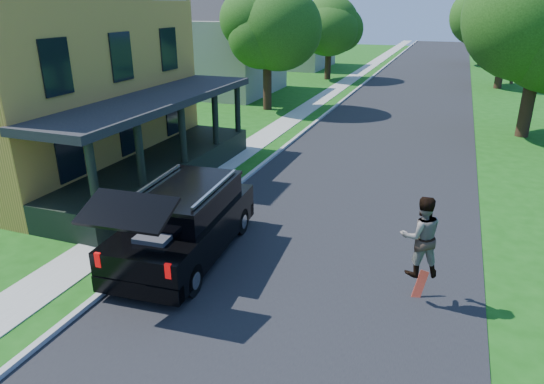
% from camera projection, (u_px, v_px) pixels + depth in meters
% --- Properties ---
extents(ground, '(140.00, 140.00, 0.00)m').
position_uv_depth(ground, '(284.00, 314.00, 10.22)').
color(ground, '#154E0F').
rests_on(ground, ground).
extents(street, '(8.00, 120.00, 0.02)m').
position_uv_depth(street, '(399.00, 117.00, 27.66)').
color(street, black).
rests_on(street, ground).
extents(curb, '(0.15, 120.00, 0.12)m').
position_uv_depth(curb, '(330.00, 112.00, 28.98)').
color(curb, '#A6A6A1').
rests_on(curb, ground).
extents(sidewalk, '(1.30, 120.00, 0.03)m').
position_uv_depth(sidewalk, '(305.00, 110.00, 29.48)').
color(sidewalk, gray).
rests_on(sidewalk, ground).
extents(front_walk, '(6.50, 1.20, 0.03)m').
position_uv_depth(front_walk, '(101.00, 174.00, 18.55)').
color(front_walk, gray).
rests_on(front_walk, ground).
extents(main_house, '(15.56, 15.56, 10.10)m').
position_uv_depth(main_house, '(10.00, 37.00, 17.81)').
color(main_house, gold).
rests_on(main_house, ground).
extents(neighbor_house_mid, '(12.78, 12.78, 8.30)m').
position_uv_depth(neighbor_house_mid, '(215.00, 32.00, 34.00)').
color(neighbor_house_mid, gray).
rests_on(neighbor_house_mid, ground).
extents(neighbor_house_far, '(12.78, 12.78, 8.30)m').
position_uv_depth(neighbor_house_far, '(288.00, 23.00, 47.95)').
color(neighbor_house_far, gray).
rests_on(neighbor_house_far, ground).
extents(black_suv, '(2.41, 5.47, 2.49)m').
position_uv_depth(black_suv, '(184.00, 222.00, 12.22)').
color(black_suv, black).
rests_on(black_suv, ground).
extents(skateboarder, '(1.06, 0.95, 1.79)m').
position_uv_depth(skateboarder, '(421.00, 236.00, 10.15)').
color(skateboarder, black).
rests_on(skateboarder, ground).
extents(skateboard, '(0.33, 0.32, 0.72)m').
position_uv_depth(skateboard, '(419.00, 287.00, 10.76)').
color(skateboard, '#B0260F').
rests_on(skateboard, ground).
extents(tree_left_mid, '(5.80, 5.98, 7.51)m').
position_uv_depth(tree_left_mid, '(267.00, 24.00, 27.93)').
color(tree_left_mid, black).
rests_on(tree_left_mid, ground).
extents(tree_left_far, '(4.73, 4.57, 7.29)m').
position_uv_depth(tree_left_far, '(329.00, 19.00, 39.51)').
color(tree_left_far, black).
rests_on(tree_left_far, ground).
extents(tree_right_near, '(7.33, 7.06, 8.78)m').
position_uv_depth(tree_right_near, '(543.00, 17.00, 21.78)').
color(tree_right_near, black).
rests_on(tree_right_near, ground).
extents(tree_right_mid, '(6.62, 6.79, 8.38)m').
position_uv_depth(tree_right_mid, '(509.00, 13.00, 34.93)').
color(tree_right_mid, black).
rests_on(tree_right_mid, ground).
extents(tree_right_far, '(6.03, 6.00, 8.65)m').
position_uv_depth(tree_right_far, '(489.00, 8.00, 48.08)').
color(tree_right_far, black).
rests_on(tree_right_far, ground).
extents(utility_pole_far, '(1.69, 0.49, 9.77)m').
position_uv_depth(utility_pole_far, '(523.00, 17.00, 37.11)').
color(utility_pole_far, '#3D2D1C').
rests_on(utility_pole_far, ground).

